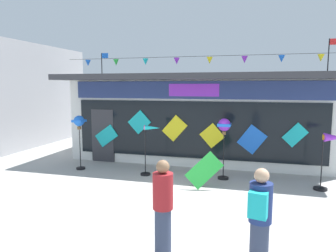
{
  "coord_description": "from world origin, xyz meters",
  "views": [
    {
      "loc": [
        1.99,
        -7.13,
        2.87
      ],
      "look_at": [
        -0.79,
        2.99,
        1.53
      ],
      "focal_mm": 33.34,
      "sensor_mm": 36.0,
      "label": 1
    }
  ],
  "objects_px": {
    "kite_shop_building": "(203,115)",
    "wind_spinner_center_right": "(331,149)",
    "wind_spinner_center_left": "(224,130)",
    "display_kite_on_ground": "(204,170)",
    "person_mid_plaza": "(260,220)",
    "person_near_camera": "(163,209)",
    "wind_spinner_left": "(150,143)",
    "wind_spinner_far_left": "(79,125)"
  },
  "relations": [
    {
      "from": "kite_shop_building",
      "to": "wind_spinner_center_right",
      "type": "bearing_deg",
      "value": -41.32
    },
    {
      "from": "kite_shop_building",
      "to": "wind_spinner_center_left",
      "type": "bearing_deg",
      "value": -70.35
    },
    {
      "from": "display_kite_on_ground",
      "to": "person_mid_plaza",
      "type": "bearing_deg",
      "value": -69.61
    },
    {
      "from": "person_near_camera",
      "to": "wind_spinner_center_left",
      "type": "bearing_deg",
      "value": -105.39
    },
    {
      "from": "wind_spinner_center_left",
      "to": "kite_shop_building",
      "type": "bearing_deg",
      "value": 109.65
    },
    {
      "from": "wind_spinner_center_right",
      "to": "wind_spinner_center_left",
      "type": "bearing_deg",
      "value": 173.67
    },
    {
      "from": "wind_spinner_center_left",
      "to": "person_mid_plaza",
      "type": "distance_m",
      "value": 5.06
    },
    {
      "from": "person_mid_plaza",
      "to": "display_kite_on_ground",
      "type": "bearing_deg",
      "value": -57.14
    },
    {
      "from": "wind_spinner_left",
      "to": "wind_spinner_center_right",
      "type": "height_order",
      "value": "wind_spinner_left"
    },
    {
      "from": "person_mid_plaza",
      "to": "display_kite_on_ground",
      "type": "xyz_separation_m",
      "value": [
        -1.42,
        3.81,
        -0.35
      ]
    },
    {
      "from": "wind_spinner_center_right",
      "to": "person_near_camera",
      "type": "distance_m",
      "value": 5.67
    },
    {
      "from": "person_mid_plaza",
      "to": "person_near_camera",
      "type": "bearing_deg",
      "value": 7.81
    },
    {
      "from": "person_mid_plaza",
      "to": "kite_shop_building",
      "type": "bearing_deg",
      "value": -62.8
    },
    {
      "from": "wind_spinner_far_left",
      "to": "wind_spinner_left",
      "type": "height_order",
      "value": "wind_spinner_far_left"
    },
    {
      "from": "kite_shop_building",
      "to": "person_near_camera",
      "type": "height_order",
      "value": "kite_shop_building"
    },
    {
      "from": "wind_spinner_left",
      "to": "wind_spinner_center_left",
      "type": "relative_size",
      "value": 0.87
    },
    {
      "from": "kite_shop_building",
      "to": "wind_spinner_center_left",
      "type": "distance_m",
      "value": 3.47
    },
    {
      "from": "wind_spinner_center_left",
      "to": "person_mid_plaza",
      "type": "bearing_deg",
      "value": -78.67
    },
    {
      "from": "wind_spinner_far_left",
      "to": "wind_spinner_center_left",
      "type": "relative_size",
      "value": 0.99
    },
    {
      "from": "person_near_camera",
      "to": "person_mid_plaza",
      "type": "height_order",
      "value": "same"
    },
    {
      "from": "person_near_camera",
      "to": "wind_spinner_far_left",
      "type": "bearing_deg",
      "value": -55.79
    },
    {
      "from": "kite_shop_building",
      "to": "wind_spinner_far_left",
      "type": "relative_size",
      "value": 5.39
    },
    {
      "from": "kite_shop_building",
      "to": "wind_spinner_left",
      "type": "distance_m",
      "value": 3.74
    },
    {
      "from": "wind_spinner_far_left",
      "to": "person_mid_plaza",
      "type": "relative_size",
      "value": 1.12
    },
    {
      "from": "wind_spinner_center_left",
      "to": "wind_spinner_left",
      "type": "bearing_deg",
      "value": -174.31
    },
    {
      "from": "kite_shop_building",
      "to": "person_mid_plaza",
      "type": "relative_size",
      "value": 6.02
    },
    {
      "from": "wind_spinner_far_left",
      "to": "person_near_camera",
      "type": "relative_size",
      "value": 1.12
    },
    {
      "from": "kite_shop_building",
      "to": "wind_spinner_left",
      "type": "bearing_deg",
      "value": -108.37
    },
    {
      "from": "kite_shop_building",
      "to": "wind_spinner_center_right",
      "type": "height_order",
      "value": "kite_shop_building"
    },
    {
      "from": "display_kite_on_ground",
      "to": "wind_spinner_left",
      "type": "bearing_deg",
      "value": 155.16
    },
    {
      "from": "wind_spinner_left",
      "to": "wind_spinner_center_left",
      "type": "xyz_separation_m",
      "value": [
        2.33,
        0.23,
        0.47
      ]
    },
    {
      "from": "wind_spinner_far_left",
      "to": "person_near_camera",
      "type": "bearing_deg",
      "value": -46.95
    },
    {
      "from": "wind_spinner_left",
      "to": "person_near_camera",
      "type": "xyz_separation_m",
      "value": [
        1.78,
        -4.57,
        -0.21
      ]
    },
    {
      "from": "wind_spinner_center_right",
      "to": "person_mid_plaza",
      "type": "bearing_deg",
      "value": -112.75
    },
    {
      "from": "wind_spinner_left",
      "to": "person_near_camera",
      "type": "distance_m",
      "value": 4.91
    },
    {
      "from": "kite_shop_building",
      "to": "wind_spinner_center_left",
      "type": "xyz_separation_m",
      "value": [
        1.17,
        -3.27,
        -0.14
      ]
    },
    {
      "from": "wind_spinner_far_left",
      "to": "wind_spinner_left",
      "type": "xyz_separation_m",
      "value": [
        2.57,
        -0.09,
        -0.47
      ]
    },
    {
      "from": "wind_spinner_far_left",
      "to": "wind_spinner_left",
      "type": "distance_m",
      "value": 2.62
    },
    {
      "from": "wind_spinner_far_left",
      "to": "display_kite_on_ground",
      "type": "height_order",
      "value": "wind_spinner_far_left"
    },
    {
      "from": "kite_shop_building",
      "to": "wind_spinner_center_right",
      "type": "distance_m",
      "value": 5.46
    },
    {
      "from": "wind_spinner_far_left",
      "to": "display_kite_on_ground",
      "type": "relative_size",
      "value": 1.89
    },
    {
      "from": "wind_spinner_far_left",
      "to": "display_kite_on_ground",
      "type": "bearing_deg",
      "value": -12.22
    }
  ]
}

